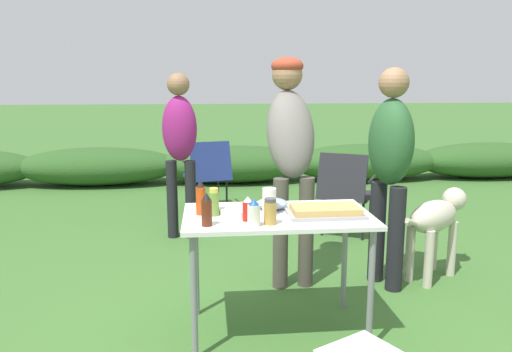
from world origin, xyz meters
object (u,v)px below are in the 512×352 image
folding_table (277,227)px  food_tray (325,211)px  paper_cup_stack (269,202)px  camp_chair_green_behind_table (208,172)px  standing_person_with_beanie (180,140)px  relish_jar (214,202)px  spice_jar (270,212)px  plate_stack (237,210)px  ketchup_bottle (248,209)px  standing_person_in_navy_coat (390,159)px  dog (437,219)px  mixing_bowl (272,204)px  bbq_sauce_bottle (207,210)px  standing_person_in_dark_puffer (290,142)px  camp_chair_near_hedge (345,189)px  hot_sauce_bottle (201,198)px  mayo_bottle (254,213)px

folding_table → food_tray: (0.27, -0.06, 0.10)m
paper_cup_stack → camp_chair_green_behind_table: paper_cup_stack is taller
paper_cup_stack → standing_person_with_beanie: size_ratio=0.10×
relish_jar → camp_chair_green_behind_table: relish_jar is taller
spice_jar → camp_chair_green_behind_table: spice_jar is taller
relish_jar → plate_stack: bearing=17.9°
ketchup_bottle → standing_person_with_beanie: bearing=103.0°
standing_person_with_beanie → standing_person_in_navy_coat: standing_person_in_navy_coat is taller
standing_person_in_navy_coat → dog: size_ratio=2.21×
ketchup_bottle → relish_jar: (-0.19, 0.12, 0.01)m
mixing_bowl → camp_chair_green_behind_table: (-0.39, 2.78, -0.30)m
relish_jar → paper_cup_stack: bearing=-2.9°
food_tray → plate_stack: size_ratio=1.93×
dog → camp_chair_green_behind_table: (-1.74, 2.18, 0.00)m
folding_table → standing_person_in_navy_coat: bearing=34.6°
mixing_bowl → relish_jar: bearing=-160.6°
bbq_sauce_bottle → standing_person_in_dark_puffer: size_ratio=0.11×
paper_cup_stack → folding_table: bearing=11.9°
standing_person_with_beanie → dog: (2.00, -1.20, -0.50)m
plate_stack → camp_chair_near_hedge: camp_chair_near_hedge is taller
bbq_sauce_bottle → ketchup_bottle: 0.24m
standing_person_in_dark_puffer → standing_person_with_beanie: standing_person_in_dark_puffer is taller
hot_sauce_bottle → relish_jar: size_ratio=1.29×
hot_sauce_bottle → dog: bearing=21.3°
food_tray → camp_chair_green_behind_table: camp_chair_green_behind_table is taller
plate_stack → ketchup_bottle: 0.18m
folding_table → mixing_bowl: mixing_bowl is taller
plate_stack → hot_sauce_bottle: size_ratio=1.09×
spice_jar → camp_chair_near_hedge: spice_jar is taller
paper_cup_stack → camp_chair_near_hedge: bearing=62.1°
paper_cup_stack → mayo_bottle: paper_cup_stack is taller
dog → camp_chair_green_behind_table: 2.79m
plate_stack → camp_chair_near_hedge: bearing=57.0°
hot_sauce_bottle → camp_chair_near_hedge: bearing=52.6°
food_tray → mixing_bowl: bearing=146.4°
mixing_bowl → spice_jar: bearing=-99.3°
folding_table → spice_jar: bearing=-109.0°
standing_person_in_navy_coat → dog: standing_person_in_navy_coat is taller
dog → camp_chair_green_behind_table: bearing=-178.0°
bbq_sauce_bottle → food_tray: bearing=11.5°
dog → mayo_bottle: bearing=-93.8°
plate_stack → dog: plate_stack is taller
mixing_bowl → standing_person_in_navy_coat: (0.92, 0.49, 0.19)m
relish_jar → standing_person_in_navy_coat: 1.42m
mayo_bottle → relish_jar: (-0.21, 0.24, 0.01)m
folding_table → bbq_sauce_bottle: size_ratio=6.00×
plate_stack → standing_person_with_beanie: 1.94m
plate_stack → camp_chair_near_hedge: (1.16, 1.79, -0.29)m
dog → relish_jar: bearing=-103.5°
mixing_bowl → camp_chair_near_hedge: size_ratio=0.23×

